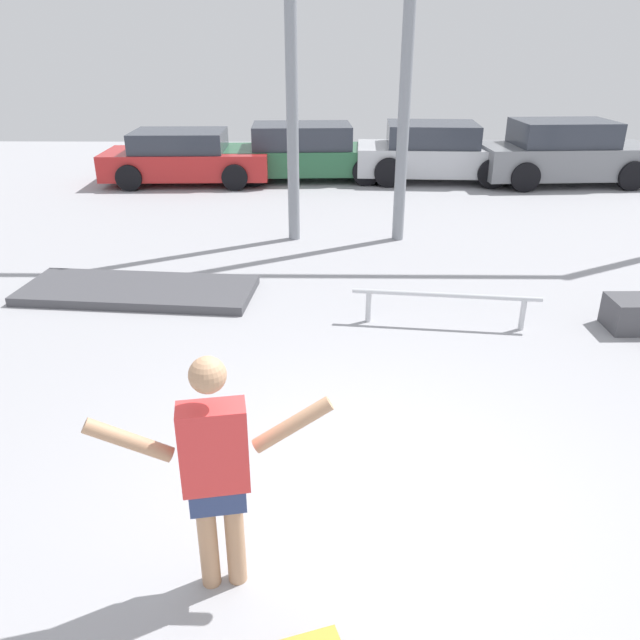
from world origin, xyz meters
The scene contains 10 objects.
ground_plane centered at (0.00, 0.00, 0.00)m, with size 36.00×36.00×0.00m, color #9E9EA3.
skateboarder centered at (-1.01, -0.87, 0.94)m, with size 1.45×0.35×1.68m.
manual_pad centered at (-2.98, 4.17, 0.06)m, with size 3.22×1.22×0.12m, color #47474C.
grind_rail centered at (1.13, 3.20, 0.34)m, with size 2.30×0.33×0.44m.
canopy_support_left centered at (-3.82, 6.85, 3.64)m, with size 6.00×0.20×5.90m.
canopy_support_right centered at (3.82, 6.85, 3.64)m, with size 6.00×0.20×5.90m.
parked_car_red centered at (-3.80, 11.50, 0.60)m, with size 4.02×2.02×1.24m.
parked_car_green centered at (-0.85, 11.99, 0.65)m, with size 4.45×2.05×1.34m.
parked_car_silver centered at (2.34, 11.90, 0.67)m, with size 4.01×2.14×1.38m.
parked_car_grey centered at (5.41, 11.51, 0.72)m, with size 4.21×2.07×1.49m.
Camera 1 is at (-0.34, -3.93, 3.32)m, focal length 35.00 mm.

